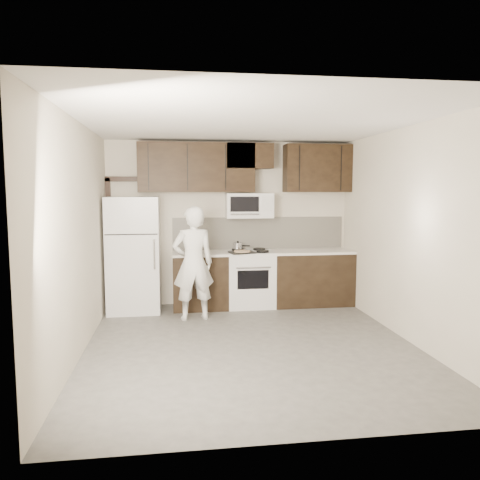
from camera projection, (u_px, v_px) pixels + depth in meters
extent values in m
plane|color=#4D4B48|center=(251.00, 345.00, 5.76)|extent=(4.50, 4.50, 0.00)
plane|color=#BAAF9E|center=(229.00, 223.00, 7.83)|extent=(4.00, 0.00, 4.00)
plane|color=white|center=(251.00, 122.00, 5.47)|extent=(4.50, 4.50, 0.00)
cube|color=black|center=(200.00, 281.00, 7.55)|extent=(0.87, 0.62, 0.87)
cube|color=black|center=(311.00, 278.00, 7.80)|extent=(1.32, 0.62, 0.87)
cube|color=white|center=(200.00, 253.00, 7.50)|extent=(0.87, 0.64, 0.04)
cube|color=white|center=(312.00, 251.00, 7.76)|extent=(1.32, 0.64, 0.04)
cube|color=silver|center=(250.00, 279.00, 7.66)|extent=(0.76, 0.62, 0.89)
cube|color=silver|center=(250.00, 252.00, 7.61)|extent=(0.76, 0.62, 0.02)
cube|color=black|center=(253.00, 280.00, 7.35)|extent=(0.50, 0.01, 0.30)
cylinder|color=silver|center=(253.00, 267.00, 7.30)|extent=(0.55, 0.02, 0.02)
cylinder|color=black|center=(240.00, 252.00, 7.44)|extent=(0.20, 0.20, 0.03)
cylinder|color=black|center=(263.00, 251.00, 7.49)|extent=(0.20, 0.20, 0.03)
cylinder|color=black|center=(238.00, 249.00, 7.73)|extent=(0.20, 0.20, 0.03)
cylinder|color=black|center=(259.00, 249.00, 7.78)|extent=(0.20, 0.20, 0.03)
cube|color=beige|center=(259.00, 233.00, 7.90)|extent=(2.90, 0.02, 0.54)
cube|color=black|center=(197.00, 168.00, 7.48)|extent=(1.85, 0.35, 0.78)
cube|color=black|center=(317.00, 169.00, 7.76)|extent=(1.10, 0.35, 0.78)
cube|color=black|center=(249.00, 156.00, 7.58)|extent=(0.76, 0.35, 0.40)
cube|color=silver|center=(249.00, 206.00, 7.65)|extent=(0.76, 0.38, 0.40)
cube|color=black|center=(245.00, 204.00, 7.44)|extent=(0.46, 0.01, 0.24)
cube|color=silver|center=(267.00, 204.00, 7.49)|extent=(0.18, 0.01, 0.24)
cylinder|color=silver|center=(245.00, 214.00, 7.43)|extent=(0.46, 0.02, 0.02)
cube|color=silver|center=(134.00, 255.00, 7.31)|extent=(0.80, 0.72, 1.80)
cube|color=black|center=(131.00, 234.00, 6.91)|extent=(0.77, 0.01, 0.02)
cylinder|color=silver|center=(154.00, 254.00, 6.97)|extent=(0.03, 0.03, 0.45)
cube|color=black|center=(109.00, 243.00, 7.55)|extent=(0.08, 0.08, 2.10)
cube|color=black|center=(121.00, 179.00, 7.47)|extent=(0.50, 0.08, 0.08)
cylinder|color=silver|center=(238.00, 247.00, 7.73)|extent=(0.17, 0.17, 0.13)
sphere|color=black|center=(238.00, 242.00, 7.72)|extent=(0.04, 0.04, 0.04)
cylinder|color=black|center=(245.00, 246.00, 7.69)|extent=(0.15, 0.08, 0.02)
cube|color=black|center=(242.00, 252.00, 7.40)|extent=(0.43, 0.36, 0.02)
cylinder|color=beige|center=(242.00, 251.00, 7.40)|extent=(0.30, 0.30, 0.02)
imported|color=white|center=(193.00, 263.00, 6.84)|extent=(0.67, 0.49, 1.67)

